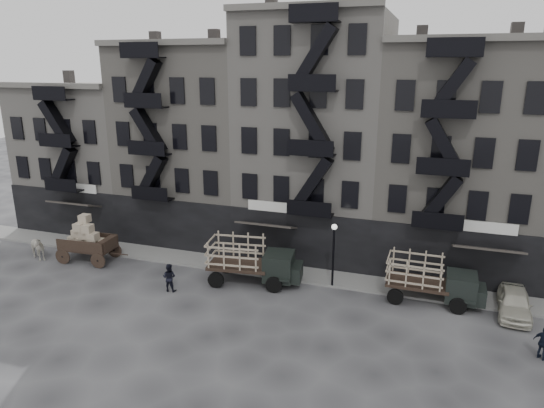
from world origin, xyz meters
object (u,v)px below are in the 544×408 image
(car_east, at_px, (514,303))
(policeman, at_px, (544,343))
(wagon, at_px, (86,235))
(pedestrian_mid, at_px, (169,277))
(horse, at_px, (35,248))
(stake_truck_west, at_px, (252,258))
(stake_truck_east, at_px, (432,277))

(car_east, height_order, policeman, policeman)
(wagon, bearing_deg, pedestrian_mid, -19.99)
(horse, xyz_separation_m, car_east, (32.05, 2.30, -0.18))
(horse, xyz_separation_m, wagon, (3.72, 1.05, 1.03))
(stake_truck_west, relative_size, car_east, 1.46)
(stake_truck_east, bearing_deg, policeman, -39.16)
(wagon, xyz_separation_m, policeman, (29.07, -3.11, -1.07))
(stake_truck_east, bearing_deg, car_east, -0.19)
(wagon, height_order, policeman, wagon)
(stake_truck_west, distance_m, pedestrian_mid, 5.35)
(wagon, height_order, stake_truck_west, wagon)
(car_east, bearing_deg, pedestrian_mid, -166.23)
(horse, height_order, pedestrian_mid, horse)
(wagon, xyz_separation_m, stake_truck_west, (12.65, 0.36, -0.21))
(wagon, distance_m, pedestrian_mid, 8.56)
(horse, bearing_deg, car_east, -63.97)
(pedestrian_mid, bearing_deg, stake_truck_west, -153.03)
(car_east, distance_m, pedestrian_mid, 20.52)
(car_east, xyz_separation_m, pedestrian_mid, (-20.18, -3.67, 0.18))
(wagon, relative_size, stake_truck_west, 0.66)
(wagon, bearing_deg, horse, -167.70)
(stake_truck_west, distance_m, car_east, 15.74)
(wagon, distance_m, stake_truck_east, 23.81)
(stake_truck_west, height_order, stake_truck_east, stake_truck_west)
(wagon, height_order, pedestrian_mid, wagon)
(wagon, xyz_separation_m, stake_truck_east, (23.77, 1.34, -0.33))
(stake_truck_east, xyz_separation_m, policeman, (5.30, -4.45, -0.74))
(car_east, distance_m, policeman, 4.43)
(pedestrian_mid, distance_m, policeman, 20.94)
(stake_truck_west, xyz_separation_m, pedestrian_mid, (-4.51, -2.77, -0.82))
(pedestrian_mid, height_order, policeman, pedestrian_mid)
(policeman, bearing_deg, stake_truck_east, -0.59)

